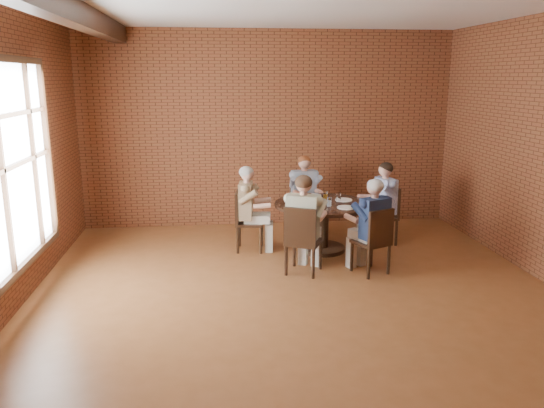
{
  "coord_description": "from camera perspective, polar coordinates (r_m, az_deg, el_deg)",
  "views": [
    {
      "loc": [
        -0.99,
        -5.8,
        2.6
      ],
      "look_at": [
        -0.22,
        1.0,
        0.96
      ],
      "focal_mm": 35.0,
      "sensor_mm": 36.0,
      "label": 1
    }
  ],
  "objects": [
    {
      "name": "diner_d",
      "position": [
        7.11,
        3.46,
        -2.22
      ],
      "size": [
        0.77,
        0.83,
        1.35
      ],
      "primitive_type": null,
      "rotation": [
        0.0,
        0.0,
        2.69
      ],
      "color": "#C5B19B",
      "rests_on": "floor"
    },
    {
      "name": "diner_c",
      "position": [
        8.04,
        -2.43,
        -0.54
      ],
      "size": [
        0.69,
        0.58,
        1.3
      ],
      "primitive_type": null,
      "rotation": [
        0.0,
        0.0,
        1.44
      ],
      "color": "brown",
      "rests_on": "floor"
    },
    {
      "name": "plate_d",
      "position": [
        7.76,
        7.97,
        -0.37
      ],
      "size": [
        0.26,
        0.26,
        0.01
      ],
      "primitive_type": "cylinder",
      "color": "white",
      "rests_on": "dining_table"
    },
    {
      "name": "glass_c",
      "position": [
        8.26,
        3.33,
        1.04
      ],
      "size": [
        0.07,
        0.07,
        0.14
      ],
      "primitive_type": "cylinder",
      "color": "white",
      "rests_on": "dining_table"
    },
    {
      "name": "wall_back",
      "position": [
        9.39,
        -0.39,
        8.01
      ],
      "size": [
        7.0,
        0.0,
        7.0
      ],
      "primitive_type": "plane",
      "rotation": [
        1.57,
        0.0,
        0.0
      ],
      "color": "brown",
      "rests_on": "ground"
    },
    {
      "name": "glass_b",
      "position": [
        8.2,
        5.78,
        0.9
      ],
      "size": [
        0.07,
        0.07,
        0.14
      ],
      "primitive_type": "cylinder",
      "color": "white",
      "rests_on": "dining_table"
    },
    {
      "name": "diner_a",
      "position": [
        8.52,
        11.74,
        0.02
      ],
      "size": [
        0.73,
        0.64,
        1.31
      ],
      "primitive_type": null,
      "rotation": [
        0.0,
        0.0,
        -1.35
      ],
      "color": "#394E96",
      "rests_on": "floor"
    },
    {
      "name": "plate_c",
      "position": [
        8.16,
        2.88,
        0.44
      ],
      "size": [
        0.26,
        0.26,
        0.01
      ],
      "primitive_type": "cylinder",
      "color": "white",
      "rests_on": "dining_table"
    },
    {
      "name": "glass_g",
      "position": [
        7.81,
        6.16,
        0.25
      ],
      "size": [
        0.07,
        0.07,
        0.14
      ],
      "primitive_type": "cylinder",
      "color": "white",
      "rests_on": "dining_table"
    },
    {
      "name": "glass_a",
      "position": [
        8.1,
        7.18,
        0.71
      ],
      "size": [
        0.07,
        0.07,
        0.14
      ],
      "primitive_type": "cylinder",
      "color": "white",
      "rests_on": "dining_table"
    },
    {
      "name": "plate_a",
      "position": [
        8.23,
        7.72,
        0.45
      ],
      "size": [
        0.26,
        0.26,
        0.01
      ],
      "primitive_type": "cylinder",
      "color": "white",
      "rests_on": "dining_table"
    },
    {
      "name": "chair_c",
      "position": [
        8.08,
        -2.99,
        -1.56
      ],
      "size": [
        0.46,
        0.46,
        0.92
      ],
      "rotation": [
        0.0,
        0.0,
        1.44
      ],
      "color": "#341E11",
      "rests_on": "floor"
    },
    {
      "name": "glass_d",
      "position": [
        8.01,
        4.01,
        0.64
      ],
      "size": [
        0.07,
        0.07,
        0.14
      ],
      "primitive_type": "cylinder",
      "color": "white",
      "rests_on": "dining_table"
    },
    {
      "name": "window",
      "position": [
        6.64,
        -25.71,
        3.95
      ],
      "size": [
        0.1,
        2.16,
        2.36
      ],
      "color": "white",
      "rests_on": "wall_left"
    },
    {
      "name": "ceiling_beam",
      "position": [
        6.02,
        -21.71,
        19.0
      ],
      "size": [
        0.22,
        6.9,
        0.26
      ],
      "primitive_type": "cube",
      "color": "#341E11",
      "rests_on": "ceiling"
    },
    {
      "name": "plate_b",
      "position": [
        8.5,
        4.45,
        0.94
      ],
      "size": [
        0.26,
        0.26,
        0.01
      ],
      "primitive_type": "cylinder",
      "color": "white",
      "rests_on": "dining_table"
    },
    {
      "name": "diner_b",
      "position": [
        8.97,
        3.52,
        0.97
      ],
      "size": [
        0.58,
        0.69,
        1.31
      ],
      "primitive_type": null,
      "rotation": [
        0.0,
        0.0,
        0.1
      ],
      "color": "#8291A6",
      "rests_on": "floor"
    },
    {
      "name": "glass_e",
      "position": [
        7.83,
        3.33,
        0.35
      ],
      "size": [
        0.07,
        0.07,
        0.14
      ],
      "primitive_type": "cylinder",
      "color": "white",
      "rests_on": "dining_table"
    },
    {
      "name": "glass_f",
      "position": [
        7.61,
        4.04,
        -0.05
      ],
      "size": [
        0.07,
        0.07,
        0.14
      ],
      "primitive_type": "cylinder",
      "color": "white",
      "rests_on": "dining_table"
    },
    {
      "name": "chair_e",
      "position": [
        7.2,
        11.03,
        -3.71
      ],
      "size": [
        0.54,
        0.54,
        0.92
      ],
      "rotation": [
        0.0,
        0.0,
        3.57
      ],
      "color": "#341E11",
      "rests_on": "floor"
    },
    {
      "name": "wall_front",
      "position": [
        2.66,
        15.9,
        -6.83
      ],
      "size": [
        7.0,
        0.0,
        7.0
      ],
      "primitive_type": "plane",
      "rotation": [
        -1.57,
        0.0,
        0.0
      ],
      "color": "brown",
      "rests_on": "ground"
    },
    {
      "name": "smartphone",
      "position": [
        7.82,
        7.77,
        -0.28
      ],
      "size": [
        0.11,
        0.15,
        0.01
      ],
      "primitive_type": "cube",
      "rotation": [
        0.0,
        0.0,
        -0.39
      ],
      "color": "black",
      "rests_on": "dining_table"
    },
    {
      "name": "chair_d",
      "position": [
        7.07,
        3.24,
        -3.67
      ],
      "size": [
        0.58,
        0.58,
        0.95
      ],
      "rotation": [
        0.0,
        0.0,
        2.69
      ],
      "color": "#341E11",
      "rests_on": "floor"
    },
    {
      "name": "diner_e",
      "position": [
        7.21,
        10.65,
        -2.41
      ],
      "size": [
        0.72,
        0.78,
        1.3
      ],
      "primitive_type": null,
      "rotation": [
        0.0,
        0.0,
        3.57
      ],
      "color": "#1A284B",
      "rests_on": "floor"
    },
    {
      "name": "dining_table",
      "position": [
        8.08,
        5.4,
        -1.4
      ],
      "size": [
        1.44,
        1.44,
        0.75
      ],
      "color": "#341E11",
      "rests_on": "floor"
    },
    {
      "name": "floor",
      "position": [
        6.43,
        2.99,
        -10.36
      ],
      "size": [
        7.0,
        7.0,
        0.0
      ],
      "primitive_type": "plane",
      "color": "brown",
      "rests_on": "ground"
    },
    {
      "name": "chair_a",
      "position": [
        8.6,
        12.16,
        -0.92
      ],
      "size": [
        0.49,
        0.49,
        0.92
      ],
      "rotation": [
        0.0,
        0.0,
        -1.35
      ],
      "color": "#341E11",
      "rests_on": "floor"
    },
    {
      "name": "chair_b",
      "position": [
        9.08,
        3.36,
        0.14
      ],
      "size": [
        0.46,
        0.46,
        0.93
      ],
      "rotation": [
        0.0,
        0.0,
        0.1
      ],
      "color": "#341E11",
      "rests_on": "floor"
    }
  ]
}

